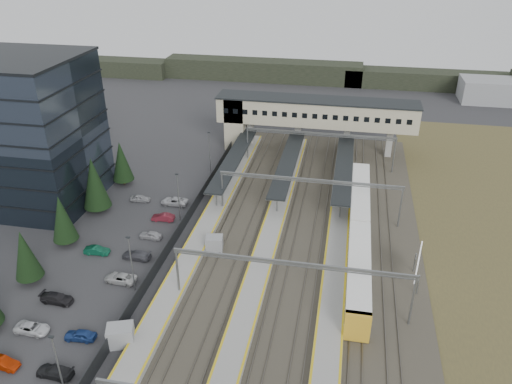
% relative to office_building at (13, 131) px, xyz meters
% --- Properties ---
extents(ground, '(220.00, 220.00, 0.00)m').
position_rel_office_building_xyz_m(ground, '(36.00, -12.00, -12.19)').
color(ground, '#2B2B2D').
rests_on(ground, ground).
extents(office_building, '(24.30, 18.30, 24.30)m').
position_rel_office_building_xyz_m(office_building, '(0.00, 0.00, 0.00)').
color(office_building, '#364151').
rests_on(office_building, ground).
extents(conifer_row, '(4.42, 49.82, 9.50)m').
position_rel_office_building_xyz_m(conifer_row, '(14.00, -15.86, -7.36)').
color(conifer_row, black).
rests_on(conifer_row, ground).
extents(car_park, '(10.41, 44.47, 1.27)m').
position_rel_office_building_xyz_m(car_park, '(23.28, -19.82, -11.60)').
color(car_park, silver).
rests_on(car_park, ground).
extents(lampposts, '(0.50, 53.25, 8.07)m').
position_rel_office_building_xyz_m(lampposts, '(28.00, -10.75, -7.86)').
color(lampposts, slate).
rests_on(lampposts, ground).
extents(fence, '(0.08, 90.00, 2.00)m').
position_rel_office_building_xyz_m(fence, '(29.50, -7.00, -11.19)').
color(fence, '#26282B').
rests_on(fence, ground).
extents(relay_cabin_near, '(3.42, 2.95, 2.40)m').
position_rel_office_building_xyz_m(relay_cabin_near, '(30.32, -29.13, -10.99)').
color(relay_cabin_near, gray).
rests_on(relay_cabin_near, ground).
extents(relay_cabin_far, '(2.71, 2.38, 2.21)m').
position_rel_office_building_xyz_m(relay_cabin_far, '(35.68, -9.34, -11.09)').
color(relay_cabin_far, gray).
rests_on(relay_cabin_far, ground).
extents(rail_corridor, '(34.00, 90.00, 0.92)m').
position_rel_office_building_xyz_m(rail_corridor, '(45.34, -7.00, -11.90)').
color(rail_corridor, '#36332A').
rests_on(rail_corridor, ground).
extents(canopies, '(23.10, 30.00, 3.28)m').
position_rel_office_building_xyz_m(canopies, '(43.00, 15.00, -8.27)').
color(canopies, black).
rests_on(canopies, ground).
extents(footbridge, '(40.40, 6.40, 11.20)m').
position_rel_office_building_xyz_m(footbridge, '(43.70, 30.00, -4.26)').
color(footbridge, '#BFB397').
rests_on(footbridge, ground).
extents(gantries, '(28.40, 62.28, 7.17)m').
position_rel_office_building_xyz_m(gantries, '(48.00, -9.00, -6.20)').
color(gantries, slate).
rests_on(gantries, ground).
extents(train, '(2.92, 40.61, 3.68)m').
position_rel_office_building_xyz_m(train, '(56.00, -4.06, -10.10)').
color(train, white).
rests_on(train, ground).
extents(billboard, '(1.23, 5.66, 4.82)m').
position_rel_office_building_xyz_m(billboard, '(63.41, -11.76, -8.97)').
color(billboard, slate).
rests_on(billboard, ground).
extents(treeline_far, '(170.00, 19.00, 7.00)m').
position_rel_office_building_xyz_m(treeline_far, '(59.81, 80.28, -9.24)').
color(treeline_far, black).
rests_on(treeline_far, ground).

